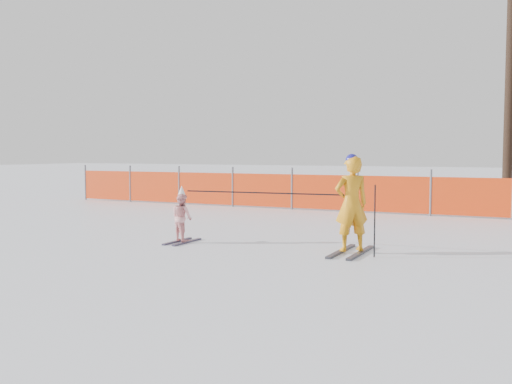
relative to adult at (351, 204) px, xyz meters
The scene contains 5 objects.
ground 2.01m from the adult, 156.54° to the right, with size 120.00×120.00×0.00m, color white.
adult is the anchor object (origin of this frame).
child 3.23m from the adult, behind, with size 0.54×0.92×1.08m.
ski_poles 1.03m from the adult, behind, with size 3.54×0.29×1.18m.
safety_fence 7.73m from the adult, 124.16° to the left, with size 14.84×0.06×1.25m.
Camera 1 is at (4.41, -8.55, 1.70)m, focal length 40.00 mm.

